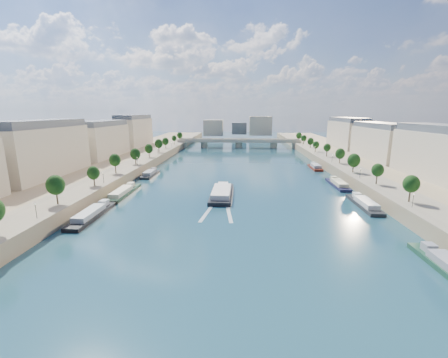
# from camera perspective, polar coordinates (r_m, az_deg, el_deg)

# --- Properties ---
(ground) EXTENTS (700.00, 700.00, 0.00)m
(ground) POSITION_cam_1_polar(r_m,az_deg,el_deg) (146.30, 2.50, -0.24)
(ground) COLOR #0B2632
(ground) RESTS_ON ground
(quay_left) EXTENTS (44.00, 520.00, 5.00)m
(quay_left) POSITION_cam_1_polar(r_m,az_deg,el_deg) (163.15, -23.68, 0.94)
(quay_left) COLOR #9E8460
(quay_left) RESTS_ON ground
(quay_right) EXTENTS (44.00, 520.00, 5.00)m
(quay_right) POSITION_cam_1_polar(r_m,az_deg,el_deg) (161.98, 28.89, 0.34)
(quay_right) COLOR #9E8460
(quay_right) RESTS_ON ground
(pave_left) EXTENTS (14.00, 520.00, 0.10)m
(pave_left) POSITION_cam_1_polar(r_m,az_deg,el_deg) (156.51, -18.85, 1.83)
(pave_left) COLOR gray
(pave_left) RESTS_ON quay_left
(pave_right) EXTENTS (14.00, 520.00, 0.10)m
(pave_right) POSITION_cam_1_polar(r_m,az_deg,el_deg) (155.54, 24.02, 1.34)
(pave_right) COLOR gray
(pave_right) RESTS_ON quay_right
(trees_left) EXTENTS (4.80, 268.80, 8.26)m
(trees_left) POSITION_cam_1_polar(r_m,az_deg,el_deg) (156.73, -18.05, 3.92)
(trees_left) COLOR #382B1E
(trees_left) RESTS_ON ground
(trees_right) EXTENTS (4.80, 268.80, 8.26)m
(trees_right) POSITION_cam_1_polar(r_m,az_deg,el_deg) (163.25, 22.31, 3.92)
(trees_right) COLOR #382B1E
(trees_right) RESTS_ON ground
(lamps_left) EXTENTS (0.36, 200.36, 4.28)m
(lamps_left) POSITION_cam_1_polar(r_m,az_deg,el_deg) (145.24, -18.73, 2.13)
(lamps_left) COLOR black
(lamps_left) RESTS_ON ground
(lamps_right) EXTENTS (0.36, 200.36, 4.28)m
(lamps_right) POSITION_cam_1_polar(r_m,az_deg,el_deg) (158.17, 21.95, 2.70)
(lamps_right) COLOR black
(lamps_right) RESTS_ON ground
(buildings_left) EXTENTS (16.00, 226.00, 23.20)m
(buildings_left) POSITION_cam_1_polar(r_m,az_deg,el_deg) (177.77, -26.14, 6.17)
(buildings_left) COLOR beige
(buildings_left) RESTS_ON ground
(buildings_right) EXTENTS (16.00, 226.00, 23.20)m
(buildings_right) POSITION_cam_1_polar(r_m,az_deg,el_deg) (176.50, 31.54, 5.55)
(buildings_right) COLOR beige
(buildings_right) RESTS_ON ground
(skyline) EXTENTS (79.00, 42.00, 22.00)m
(skyline) POSITION_cam_1_polar(r_m,az_deg,el_deg) (362.51, 3.43, 9.88)
(skyline) COLOR beige
(skyline) RESTS_ON ground
(bridge) EXTENTS (112.00, 12.00, 8.15)m
(bridge) POSITION_cam_1_polar(r_m,az_deg,el_deg) (277.53, 2.82, 7.02)
(bridge) COLOR #C1B79E
(bridge) RESTS_ON ground
(tour_barge) EXTENTS (8.55, 29.15, 3.95)m
(tour_barge) POSITION_cam_1_polar(r_m,az_deg,el_deg) (119.05, -0.43, -2.72)
(tour_barge) COLOR black
(tour_barge) RESTS_ON ground
(wake) EXTENTS (10.76, 25.97, 0.04)m
(wake) POSITION_cam_1_polar(r_m,az_deg,el_deg) (103.56, -1.00, -5.76)
(wake) COLOR silver
(wake) RESTS_ON ground
(moored_barges_left) EXTENTS (5.00, 149.61, 3.60)m
(moored_barges_left) POSITION_cam_1_polar(r_m,az_deg,el_deg) (108.30, -22.80, -5.50)
(moored_barges_left) COLOR #171932
(moored_barges_left) RESTS_ON ground
(moored_barges_right) EXTENTS (5.00, 162.00, 3.60)m
(moored_barges_right) POSITION_cam_1_polar(r_m,az_deg,el_deg) (113.25, 26.01, -5.02)
(moored_barges_right) COLOR black
(moored_barges_right) RESTS_ON ground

